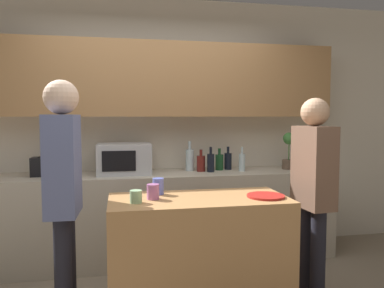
{
  "coord_description": "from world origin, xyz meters",
  "views": [
    {
      "loc": [
        -0.36,
        -2.32,
        1.45
      ],
      "look_at": [
        0.16,
        0.4,
        1.25
      ],
      "focal_mm": 35.0,
      "sensor_mm": 36.0,
      "label": 1
    }
  ],
  "objects_px": {
    "bottle_2": "(211,162)",
    "cup_2": "(136,197)",
    "toaster": "(46,167)",
    "bottle_0": "(190,159)",
    "potted_plant": "(289,151)",
    "person_center": "(63,186)",
    "cup_1": "(158,186)",
    "bottle_3": "(219,162)",
    "bottle_5": "(242,162)",
    "bottle_1": "(201,163)",
    "plate_on_island": "(266,196)",
    "microwave": "(124,159)",
    "bottle_4": "(228,161)",
    "person_left": "(313,185)",
    "cup_0": "(153,192)"
  },
  "relations": [
    {
      "from": "potted_plant",
      "to": "person_center",
      "type": "relative_size",
      "value": 0.23
    },
    {
      "from": "bottle_0",
      "to": "cup_1",
      "type": "height_order",
      "value": "bottle_0"
    },
    {
      "from": "microwave",
      "to": "cup_2",
      "type": "relative_size",
      "value": 6.38
    },
    {
      "from": "toaster",
      "to": "cup_2",
      "type": "height_order",
      "value": "toaster"
    },
    {
      "from": "potted_plant",
      "to": "bottle_0",
      "type": "bearing_deg",
      "value": 175.75
    },
    {
      "from": "toaster",
      "to": "cup_2",
      "type": "relative_size",
      "value": 3.19
    },
    {
      "from": "toaster",
      "to": "bottle_2",
      "type": "relative_size",
      "value": 1.01
    },
    {
      "from": "microwave",
      "to": "bottle_1",
      "type": "bearing_deg",
      "value": 0.64
    },
    {
      "from": "microwave",
      "to": "person_center",
      "type": "distance_m",
      "value": 1.29
    },
    {
      "from": "microwave",
      "to": "person_left",
      "type": "height_order",
      "value": "person_left"
    },
    {
      "from": "plate_on_island",
      "to": "cup_1",
      "type": "distance_m",
      "value": 0.76
    },
    {
      "from": "bottle_4",
      "to": "person_center",
      "type": "height_order",
      "value": "person_center"
    },
    {
      "from": "bottle_1",
      "to": "person_left",
      "type": "bearing_deg",
      "value": -63.41
    },
    {
      "from": "bottle_3",
      "to": "bottle_5",
      "type": "xyz_separation_m",
      "value": [
        0.21,
        -0.13,
        0.01
      ]
    },
    {
      "from": "bottle_3",
      "to": "bottle_4",
      "type": "xyz_separation_m",
      "value": [
        0.1,
        0.02,
        0.01
      ]
    },
    {
      "from": "microwave",
      "to": "bottle_3",
      "type": "distance_m",
      "value": 1.0
    },
    {
      "from": "cup_0",
      "to": "bottle_3",
      "type": "bearing_deg",
      "value": 58.33
    },
    {
      "from": "toaster",
      "to": "bottle_5",
      "type": "xyz_separation_m",
      "value": [
        1.94,
        -0.05,
        0.01
      ]
    },
    {
      "from": "cup_1",
      "to": "cup_0",
      "type": "bearing_deg",
      "value": -108.46
    },
    {
      "from": "cup_0",
      "to": "bottle_1",
      "type": "bearing_deg",
      "value": 64.38
    },
    {
      "from": "person_center",
      "to": "cup_2",
      "type": "bearing_deg",
      "value": 78.71
    },
    {
      "from": "microwave",
      "to": "cup_0",
      "type": "bearing_deg",
      "value": -82.0
    },
    {
      "from": "bottle_1",
      "to": "bottle_3",
      "type": "height_order",
      "value": "bottle_3"
    },
    {
      "from": "person_center",
      "to": "bottle_4",
      "type": "bearing_deg",
      "value": 133.71
    },
    {
      "from": "person_center",
      "to": "potted_plant",
      "type": "bearing_deg",
      "value": 121.96
    },
    {
      "from": "bottle_5",
      "to": "bottle_4",
      "type": "bearing_deg",
      "value": 125.58
    },
    {
      "from": "microwave",
      "to": "cup_2",
      "type": "xyz_separation_m",
      "value": [
        0.06,
        -1.34,
        -0.1
      ]
    },
    {
      "from": "plate_on_island",
      "to": "person_left",
      "type": "height_order",
      "value": "person_left"
    },
    {
      "from": "bottle_2",
      "to": "cup_1",
      "type": "relative_size",
      "value": 2.22
    },
    {
      "from": "person_center",
      "to": "cup_1",
      "type": "bearing_deg",
      "value": 103.59
    },
    {
      "from": "cup_0",
      "to": "cup_2",
      "type": "xyz_separation_m",
      "value": [
        -0.12,
        -0.09,
        -0.01
      ]
    },
    {
      "from": "plate_on_island",
      "to": "bottle_2",
      "type": "bearing_deg",
      "value": 93.39
    },
    {
      "from": "microwave",
      "to": "bottle_1",
      "type": "distance_m",
      "value": 0.78
    },
    {
      "from": "plate_on_island",
      "to": "cup_0",
      "type": "bearing_deg",
      "value": 173.98
    },
    {
      "from": "toaster",
      "to": "bottle_0",
      "type": "xyz_separation_m",
      "value": [
        1.41,
        0.08,
        0.03
      ]
    },
    {
      "from": "bottle_0",
      "to": "cup_0",
      "type": "xyz_separation_m",
      "value": [
        -0.5,
        -1.33,
        -0.06
      ]
    },
    {
      "from": "microwave",
      "to": "cup_1",
      "type": "bearing_deg",
      "value": -78.39
    },
    {
      "from": "bottle_2",
      "to": "bottle_3",
      "type": "relative_size",
      "value": 1.12
    },
    {
      "from": "microwave",
      "to": "bottle_5",
      "type": "relative_size",
      "value": 2.07
    },
    {
      "from": "microwave",
      "to": "cup_0",
      "type": "relative_size",
      "value": 5.12
    },
    {
      "from": "bottle_2",
      "to": "cup_2",
      "type": "bearing_deg",
      "value": -122.16
    },
    {
      "from": "bottle_0",
      "to": "bottle_3",
      "type": "height_order",
      "value": "bottle_0"
    },
    {
      "from": "bottle_4",
      "to": "cup_0",
      "type": "distance_m",
      "value": 1.63
    },
    {
      "from": "potted_plant",
      "to": "person_center",
      "type": "distance_m",
      "value": 2.47
    },
    {
      "from": "cup_0",
      "to": "bottle_5",
      "type": "bearing_deg",
      "value": 49.45
    },
    {
      "from": "microwave",
      "to": "bottle_3",
      "type": "relative_size",
      "value": 2.27
    },
    {
      "from": "plate_on_island",
      "to": "microwave",
      "type": "bearing_deg",
      "value": 125.37
    },
    {
      "from": "microwave",
      "to": "bottle_4",
      "type": "relative_size",
      "value": 2.13
    },
    {
      "from": "bottle_1",
      "to": "person_center",
      "type": "height_order",
      "value": "person_center"
    },
    {
      "from": "bottle_2",
      "to": "cup_2",
      "type": "height_order",
      "value": "bottle_2"
    }
  ]
}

